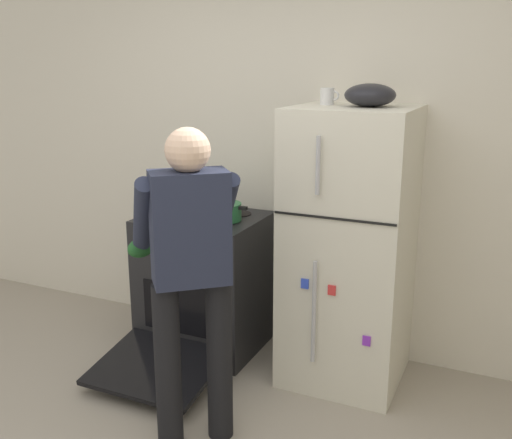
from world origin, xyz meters
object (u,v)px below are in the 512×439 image
object	(u,v)px
coffee_mug	(328,96)
red_pot	(222,211)
mixing_bowl	(370,95)
person_cook	(190,261)
pepper_mill	(180,191)
refrigerator	(349,248)
stove_range	(204,284)

from	to	relation	value
coffee_mug	red_pot	bearing A→B (deg)	-171.14
red_pot	mixing_bowl	bearing A→B (deg)	3.18
person_cook	pepper_mill	distance (m)	1.35
refrigerator	coffee_mug	distance (m)	0.89
refrigerator	person_cook	xyz separation A→B (m)	(-0.53, -0.93, 0.13)
stove_range	person_cook	xyz separation A→B (m)	(0.45, -0.91, 0.51)
mixing_bowl	red_pot	bearing A→B (deg)	-176.82
person_cook	mixing_bowl	size ratio (longest dim) A/B	5.74
refrigerator	red_pot	xyz separation A→B (m)	(-0.82, -0.05, 0.15)
mixing_bowl	pepper_mill	bearing A→B (deg)	171.63
person_cook	red_pot	distance (m)	0.92
stove_range	pepper_mill	xyz separation A→B (m)	(-0.30, 0.22, 0.56)
refrigerator	pepper_mill	distance (m)	1.31
person_cook	coffee_mug	bearing A→B (deg)	70.17
person_cook	mixing_bowl	xyz separation A→B (m)	(0.61, 0.93, 0.75)
stove_range	red_pot	world-z (taller)	red_pot
coffee_mug	stove_range	bearing A→B (deg)	-175.16
mixing_bowl	coffee_mug	bearing A→B (deg)	169.01
coffee_mug	refrigerator	bearing A→B (deg)	-15.83
mixing_bowl	stove_range	bearing A→B (deg)	-179.04
refrigerator	mixing_bowl	xyz separation A→B (m)	(0.08, 0.00, 0.88)
stove_range	red_pot	xyz separation A→B (m)	(0.16, -0.03, 0.52)
refrigerator	pepper_mill	bearing A→B (deg)	171.10
person_cook	red_pot	size ratio (longest dim) A/B	4.57
stove_range	person_cook	bearing A→B (deg)	-63.77
person_cook	stove_range	bearing A→B (deg)	116.23
refrigerator	mixing_bowl	size ratio (longest dim) A/B	5.89
coffee_mug	pepper_mill	xyz separation A→B (m)	(-1.10, 0.15, -0.68)
person_cook	coffee_mug	size ratio (longest dim) A/B	14.28
refrigerator	coffee_mug	xyz separation A→B (m)	(-0.18, 0.05, 0.87)
refrigerator	stove_range	bearing A→B (deg)	-178.97
pepper_mill	mixing_bowl	xyz separation A→B (m)	(1.36, -0.20, 0.70)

